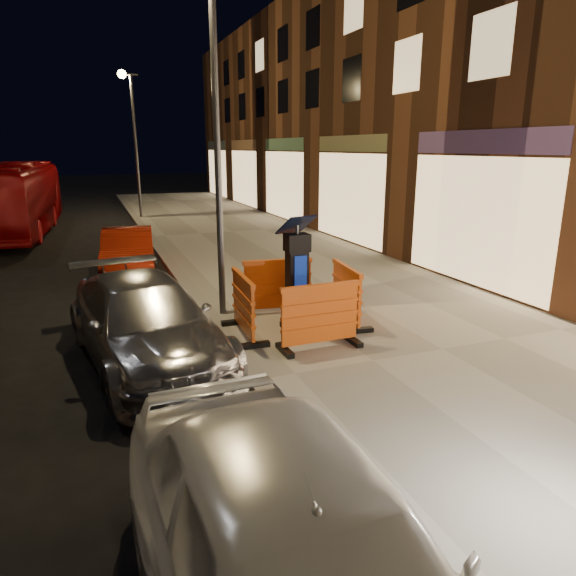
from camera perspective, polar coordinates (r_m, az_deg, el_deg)
name	(u,v)px	position (r m, az deg, el deg)	size (l,w,h in m)	color
ground_plane	(260,389)	(7.14, -3.15, -11.19)	(120.00, 120.00, 0.00)	black
sidewalk	(442,353)	(8.43, 16.75, -6.98)	(6.00, 60.00, 0.15)	gray
kerb	(260,384)	(7.10, -3.16, -10.65)	(0.30, 60.00, 0.15)	slate
parking_kiosk	(297,277)	(8.67, 0.99, 1.27)	(0.58, 0.58, 1.85)	black
barrier_front	(320,316)	(7.95, 3.56, -3.15)	(1.32, 0.55, 1.03)	#DE5613
barrier_back	(278,286)	(9.63, -1.15, 0.20)	(1.32, 0.55, 1.03)	#DE5613
barrier_kerbside	(243,306)	(8.48, -4.98, -1.98)	(1.32, 0.55, 1.03)	#DE5613
barrier_bldgside	(346,294)	(9.17, 6.49, -0.69)	(1.32, 0.55, 1.03)	#DE5613
car_silver	(149,361)	(8.28, -15.24, -7.84)	(1.78, 4.38, 1.27)	#ADADB2
car_red	(130,274)	(13.95, -17.14, 1.47)	(1.24, 3.56, 1.17)	maroon
bus_doubledecker	(19,234)	(22.08, -27.71, 5.32)	(2.25, 9.63, 2.68)	maroon
street_lamp_mid	(217,149)	(9.34, -7.87, 15.01)	(0.12, 0.12, 6.00)	#3F3F44
street_lamp_far	(136,148)	(24.18, -16.53, 14.69)	(0.12, 0.12, 6.00)	#3F3F44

